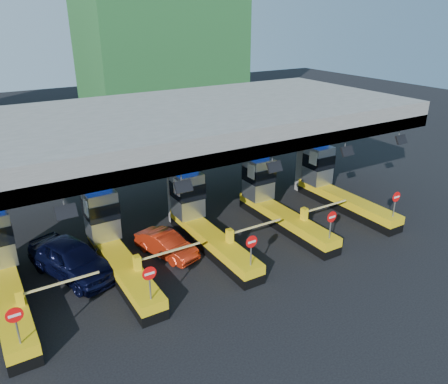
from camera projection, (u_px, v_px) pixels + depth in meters
ground at (203, 243)px, 24.43m from camera, size 120.00×120.00×0.00m
toll_canopy at (177, 125)px, 24.35m from camera, size 28.00×12.09×7.00m
toll_lane_far_left at (2, 270)px, 19.30m from camera, size 4.43×8.00×4.16m
toll_lane_left at (112, 241)px, 21.71m from camera, size 4.43×8.00×4.16m
toll_lane_center at (201, 218)px, 24.12m from camera, size 4.43×8.00×4.16m
toll_lane_right at (273, 200)px, 26.53m from camera, size 4.43×8.00×4.16m
toll_lane_far_right at (333, 184)px, 28.94m from camera, size 4.43×8.00×4.16m
van at (72, 259)px, 21.14m from camera, size 3.86×5.69×1.80m
red_car at (166, 245)px, 22.98m from camera, size 2.43×3.98×1.24m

